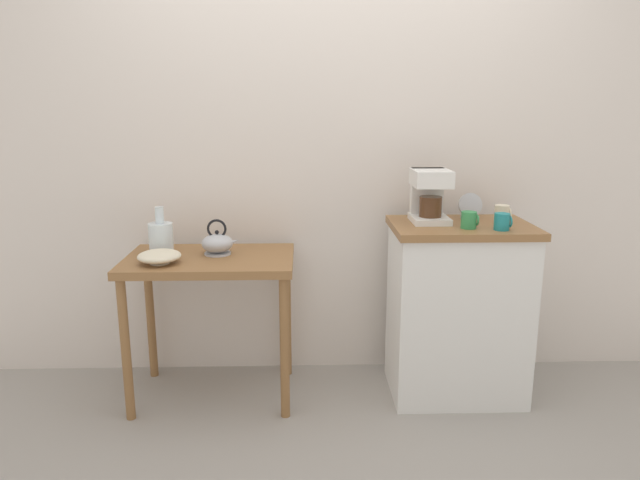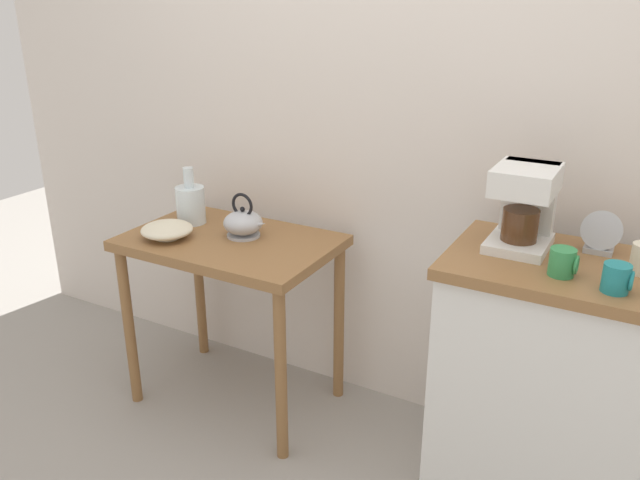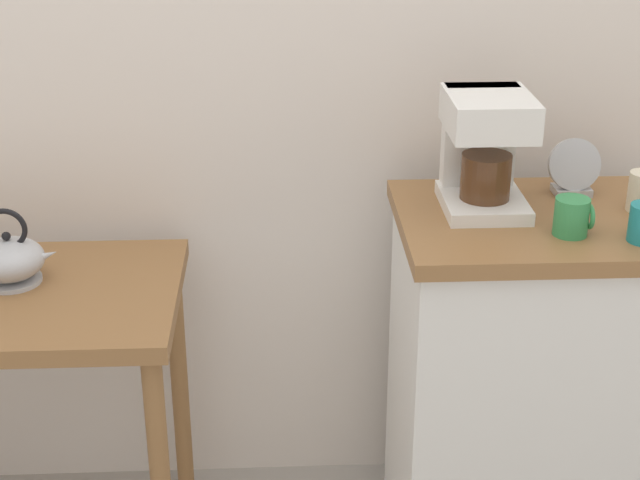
{
  "view_description": "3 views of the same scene",
  "coord_description": "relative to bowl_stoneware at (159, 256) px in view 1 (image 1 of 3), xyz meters",
  "views": [
    {
      "loc": [
        -0.14,
        -2.71,
        1.48
      ],
      "look_at": [
        -0.06,
        0.01,
        0.83
      ],
      "focal_mm": 32.74,
      "sensor_mm": 36.0,
      "label": 1
    },
    {
      "loc": [
        0.84,
        -1.82,
        1.65
      ],
      "look_at": [
        -0.14,
        -0.04,
        0.85
      ],
      "focal_mm": 35.96,
      "sensor_mm": 36.0,
      "label": 2
    },
    {
      "loc": [
        0.03,
        -1.87,
        1.7
      ],
      "look_at": [
        0.12,
        0.02,
        0.87
      ],
      "focal_mm": 54.31,
      "sensor_mm": 36.0,
      "label": 3
    }
  ],
  "objects": [
    {
      "name": "glass_carafe_vase",
      "position": [
        -0.03,
        0.19,
        0.05
      ],
      "size": [
        0.12,
        0.12,
        0.24
      ],
      "color": "silver",
      "rests_on": "wooden_table"
    },
    {
      "name": "mug_small_cream",
      "position": [
        1.66,
        0.14,
        0.17
      ],
      "size": [
        0.08,
        0.07,
        0.09
      ],
      "color": "beige",
      "rests_on": "kitchen_counter"
    },
    {
      "name": "kitchen_counter",
      "position": [
        1.45,
        0.12,
        -0.32
      ],
      "size": [
        0.68,
        0.49,
        0.9
      ],
      "color": "white",
      "rests_on": "ground_plane"
    },
    {
      "name": "teakettle",
      "position": [
        0.25,
        0.16,
        0.02
      ],
      "size": [
        0.19,
        0.15,
        0.18
      ],
      "color": "#B2B5BA",
      "rests_on": "wooden_table"
    },
    {
      "name": "coffee_maker",
      "position": [
        1.3,
        0.19,
        0.26
      ],
      "size": [
        0.18,
        0.22,
        0.26
      ],
      "color": "white",
      "rests_on": "kitchen_counter"
    },
    {
      "name": "table_clock",
      "position": [
        1.53,
        0.24,
        0.18
      ],
      "size": [
        0.12,
        0.06,
        0.13
      ],
      "color": "#B2B5BA",
      "rests_on": "kitchen_counter"
    },
    {
      "name": "wooden_table",
      "position": [
        0.21,
        0.12,
        -0.14
      ],
      "size": [
        0.82,
        0.53,
        0.74
      ],
      "color": "olive",
      "rests_on": "ground_plane"
    },
    {
      "name": "ground_plane",
      "position": [
        0.82,
        0.06,
        -0.77
      ],
      "size": [
        8.0,
        8.0,
        0.0
      ],
      "primitive_type": "plane",
      "color": "gray"
    },
    {
      "name": "mug_tall_green",
      "position": [
        1.46,
        0.01,
        0.16
      ],
      "size": [
        0.08,
        0.07,
        0.08
      ],
      "color": "#338C4C",
      "rests_on": "kitchen_counter"
    },
    {
      "name": "bowl_stoneware",
      "position": [
        0.0,
        0.0,
        0.0
      ],
      "size": [
        0.2,
        0.2,
        0.06
      ],
      "color": "beige",
      "rests_on": "wooden_table"
    },
    {
      "name": "back_wall",
      "position": [
        0.92,
        0.5,
        0.63
      ],
      "size": [
        4.4,
        0.1,
        2.8
      ],
      "primitive_type": "cube",
      "color": "silver",
      "rests_on": "ground_plane"
    },
    {
      "name": "mug_dark_teal",
      "position": [
        1.6,
        -0.03,
        0.16
      ],
      "size": [
        0.08,
        0.07,
        0.08
      ],
      "color": "teal",
      "rests_on": "kitchen_counter"
    }
  ]
}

